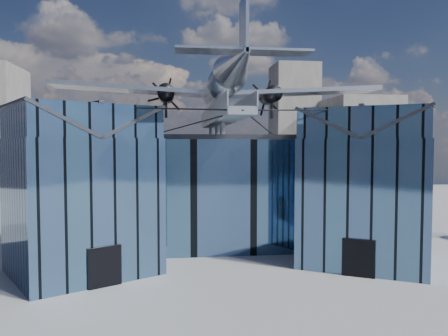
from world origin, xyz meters
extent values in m
plane|color=gray|center=(0.00, 0.00, 0.00)|extent=(120.00, 120.00, 0.00)
cube|color=#476A92|center=(0.00, 9.00, 4.75)|extent=(28.00, 14.00, 9.50)
cube|color=#25272C|center=(0.00, 9.00, 9.70)|extent=(28.00, 14.00, 0.40)
cube|color=#476A92|center=(-10.50, -1.00, 4.75)|extent=(11.79, 11.43, 9.50)
cube|color=#476A92|center=(-10.50, -1.00, 10.60)|extent=(11.56, 11.20, 2.20)
cube|color=#25272C|center=(-12.45, -2.12, 10.60)|extent=(7.98, 9.23, 2.40)
cube|color=#25272C|center=(-8.55, 0.12, 10.60)|extent=(7.98, 9.23, 2.40)
cube|color=#25272C|center=(-10.50, -1.00, 11.75)|extent=(4.30, 7.10, 0.18)
cube|color=black|center=(-8.48, -4.51, 1.30)|extent=(2.03, 1.32, 2.60)
cube|color=black|center=(-6.60, 1.25, 4.75)|extent=(0.34, 0.34, 9.50)
cube|color=#476A92|center=(10.50, -1.00, 4.75)|extent=(11.79, 11.43, 9.50)
cube|color=#476A92|center=(10.50, -1.00, 10.60)|extent=(11.56, 11.20, 2.20)
cube|color=#25272C|center=(8.55, 0.12, 10.60)|extent=(7.98, 9.23, 2.40)
cube|color=#25272C|center=(12.45, -2.12, 10.60)|extent=(7.98, 9.23, 2.40)
cube|color=#25272C|center=(10.50, -1.00, 11.75)|extent=(4.30, 7.10, 0.18)
cube|color=black|center=(8.48, -4.51, 1.30)|extent=(2.03, 1.32, 2.60)
cube|color=black|center=(6.60, 1.25, 4.75)|extent=(0.34, 0.34, 9.50)
cube|color=#959BA2|center=(0.00, 3.50, 11.10)|extent=(1.80, 21.00, 0.50)
cube|color=#959BA2|center=(-0.90, 3.50, 11.75)|extent=(0.08, 21.00, 1.10)
cube|color=#959BA2|center=(0.90, 3.50, 11.75)|extent=(0.08, 21.00, 1.10)
cylinder|color=#959BA2|center=(0.00, 13.00, 10.43)|extent=(0.44, 0.44, 1.35)
cylinder|color=#959BA2|center=(0.00, 7.00, 10.43)|extent=(0.44, 0.44, 1.35)
cylinder|color=#959BA2|center=(0.00, 3.00, 10.43)|extent=(0.44, 0.44, 1.35)
cylinder|color=#959BA2|center=(0.00, 4.00, 12.05)|extent=(0.70, 0.70, 1.40)
cylinder|color=black|center=(-5.25, -4.00, 11.40)|extent=(10.55, 6.08, 0.69)
cylinder|color=black|center=(5.25, -4.00, 11.40)|extent=(10.55, 6.08, 0.69)
cylinder|color=black|center=(-3.00, 1.50, 10.55)|extent=(6.09, 17.04, 1.19)
cylinder|color=black|center=(3.00, 1.50, 10.55)|extent=(6.09, 17.04, 1.19)
cylinder|color=#AFB4BC|center=(0.00, 4.00, 14.00)|extent=(2.50, 11.00, 2.50)
sphere|color=#AFB4BC|center=(0.00, 9.50, 14.00)|extent=(2.50, 2.50, 2.50)
cube|color=black|center=(0.00, 8.50, 14.69)|extent=(1.60, 1.40, 0.50)
cone|color=#AFB4BC|center=(0.00, -5.00, 14.30)|extent=(2.50, 7.00, 2.50)
cube|color=#AFB4BC|center=(0.00, -7.30, 15.90)|extent=(0.18, 2.40, 3.40)
cube|color=#AFB4BC|center=(0.00, -7.20, 14.50)|extent=(8.00, 1.80, 0.14)
cube|color=#AFB4BC|center=(-7.00, 5.00, 13.70)|extent=(14.00, 3.20, 1.08)
cylinder|color=black|center=(-4.60, 5.60, 13.45)|extent=(1.44, 3.20, 1.44)
cone|color=black|center=(-4.60, 7.40, 13.45)|extent=(0.70, 0.70, 0.70)
cube|color=black|center=(-4.60, 7.55, 13.45)|extent=(1.05, 0.06, 3.33)
cube|color=black|center=(-4.60, 7.55, 13.45)|extent=(2.53, 0.06, 2.53)
cube|color=black|center=(-4.60, 7.55, 13.45)|extent=(3.33, 0.06, 1.05)
cylinder|color=black|center=(-4.60, 5.00, 12.22)|extent=(0.24, 0.24, 1.75)
cube|color=#AFB4BC|center=(7.00, 5.00, 13.70)|extent=(14.00, 3.20, 1.08)
cylinder|color=black|center=(4.60, 5.60, 13.45)|extent=(1.44, 3.20, 1.44)
cone|color=black|center=(4.60, 7.40, 13.45)|extent=(0.70, 0.70, 0.70)
cube|color=black|center=(4.60, 7.55, 13.45)|extent=(1.05, 0.06, 3.33)
cube|color=black|center=(4.60, 7.55, 13.45)|extent=(2.53, 0.06, 2.53)
cube|color=black|center=(4.60, 7.55, 13.45)|extent=(3.33, 0.06, 1.05)
cylinder|color=black|center=(4.60, 5.00, 12.22)|extent=(0.24, 0.24, 1.75)
cube|color=slate|center=(32.00, 48.00, 9.00)|extent=(12.00, 14.00, 18.00)
cube|color=slate|center=(-20.00, 55.00, 7.00)|extent=(14.00, 10.00, 14.00)
cube|color=slate|center=(22.00, 58.00, 13.00)|extent=(9.00, 9.00, 26.00)
camera|label=1|loc=(-4.33, -32.62, 9.03)|focal=35.00mm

